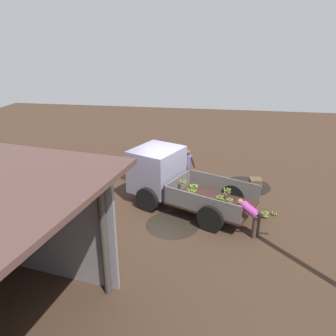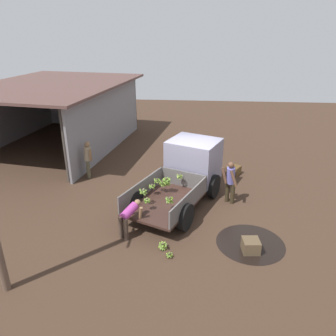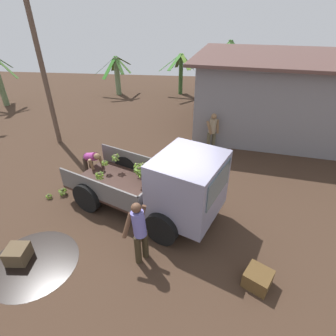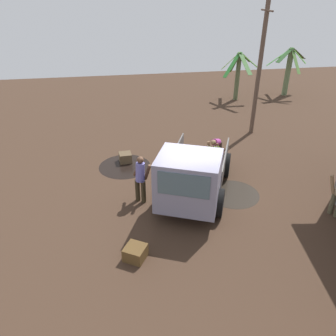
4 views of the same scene
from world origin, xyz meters
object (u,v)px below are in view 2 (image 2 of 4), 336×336
(banana_bunch_on_ground_1, at_px, (163,245))
(person_bystander_near_shed, at_px, (88,158))
(person_worker_loading, at_px, (129,216))
(person_foreground_visitor, at_px, (230,180))
(wooden_crate_1, at_px, (233,170))
(cargo_truck, at_px, (189,168))
(wooden_crate_0, at_px, (251,246))
(banana_bunch_on_ground_0, at_px, (169,255))

(banana_bunch_on_ground_1, bearing_deg, person_bystander_near_shed, 37.62)
(person_worker_loading, bearing_deg, person_foreground_visitor, -19.06)
(wooden_crate_1, bearing_deg, banana_bunch_on_ground_1, 155.36)
(person_bystander_near_shed, bearing_deg, person_worker_loading, -79.05)
(cargo_truck, distance_m, wooden_crate_0, 4.03)
(person_foreground_visitor, relative_size, banana_bunch_on_ground_0, 7.91)
(person_worker_loading, relative_size, wooden_crate_0, 2.27)
(banana_bunch_on_ground_0, relative_size, wooden_crate_0, 0.43)
(person_bystander_near_shed, height_order, banana_bunch_on_ground_1, person_bystander_near_shed)
(person_foreground_visitor, distance_m, banana_bunch_on_ground_1, 3.73)
(person_foreground_visitor, distance_m, wooden_crate_0, 2.95)
(person_worker_loading, bearing_deg, person_bystander_near_shed, 66.96)
(banana_bunch_on_ground_0, distance_m, banana_bunch_on_ground_1, 0.42)
(person_foreground_visitor, relative_size, person_worker_loading, 1.50)
(wooden_crate_0, relative_size, wooden_crate_1, 0.91)
(banana_bunch_on_ground_0, bearing_deg, wooden_crate_1, -21.48)
(person_foreground_visitor, height_order, person_worker_loading, person_foreground_visitor)
(cargo_truck, height_order, person_foreground_visitor, cargo_truck)
(banana_bunch_on_ground_1, relative_size, wooden_crate_0, 0.58)
(person_bystander_near_shed, height_order, banana_bunch_on_ground_0, person_bystander_near_shed)
(person_bystander_near_shed, bearing_deg, wooden_crate_0, -57.74)
(cargo_truck, height_order, banana_bunch_on_ground_0, cargo_truck)
(cargo_truck, xyz_separation_m, person_bystander_near_shed, (1.16, 4.29, -0.19))
(banana_bunch_on_ground_1, distance_m, wooden_crate_1, 6.12)
(person_worker_loading, height_order, wooden_crate_1, person_worker_loading)
(person_bystander_near_shed, xyz_separation_m, wooden_crate_0, (-4.61, -6.17, -0.69))
(person_foreground_visitor, bearing_deg, banana_bunch_on_ground_1, -0.17)
(cargo_truck, bearing_deg, person_foreground_visitor, -89.12)
(banana_bunch_on_ground_0, bearing_deg, person_worker_loading, 53.51)
(cargo_truck, height_order, wooden_crate_0, cargo_truck)
(banana_bunch_on_ground_1, bearing_deg, wooden_crate_1, -24.64)
(cargo_truck, distance_m, wooden_crate_1, 2.90)
(banana_bunch_on_ground_1, bearing_deg, cargo_truck, -10.13)
(banana_bunch_on_ground_0, relative_size, wooden_crate_1, 0.39)
(banana_bunch_on_ground_0, height_order, wooden_crate_0, wooden_crate_0)
(cargo_truck, bearing_deg, banana_bunch_on_ground_1, -166.88)
(cargo_truck, xyz_separation_m, wooden_crate_1, (1.99, -1.91, -0.89))
(banana_bunch_on_ground_0, height_order, banana_bunch_on_ground_1, banana_bunch_on_ground_1)
(cargo_truck, xyz_separation_m, banana_bunch_on_ground_1, (-3.57, 0.64, -0.95))
(wooden_crate_1, bearing_deg, banana_bunch_on_ground_0, 158.52)
(person_worker_loading, height_order, banana_bunch_on_ground_1, person_worker_loading)
(wooden_crate_1, bearing_deg, person_worker_loading, 143.61)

